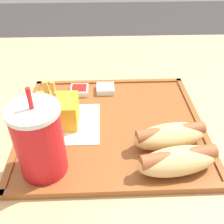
% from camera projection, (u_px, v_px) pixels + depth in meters
% --- Properties ---
extents(food_tray, '(0.38, 0.35, 0.01)m').
position_uv_depth(food_tray, '(112.00, 125.00, 0.57)').
color(food_tray, brown).
rests_on(food_tray, dining_table).
extents(paper_napkin, '(0.16, 0.14, 0.00)m').
position_uv_depth(paper_napkin, '(62.00, 124.00, 0.56)').
color(paper_napkin, white).
rests_on(paper_napkin, food_tray).
extents(soda_cup, '(0.08, 0.08, 0.17)m').
position_uv_depth(soda_cup, '(39.00, 141.00, 0.42)').
color(soda_cup, red).
rests_on(soda_cup, food_tray).
extents(hot_dog_far, '(0.15, 0.08, 0.05)m').
position_uv_depth(hot_dog_far, '(178.00, 160.00, 0.44)').
color(hot_dog_far, '#DBB270').
rests_on(hot_dog_far, food_tray).
extents(hot_dog_near, '(0.15, 0.08, 0.05)m').
position_uv_depth(hot_dog_near, '(170.00, 136.00, 0.49)').
color(hot_dog_near, '#DBB270').
rests_on(hot_dog_near, food_tray).
extents(fries_carton, '(0.09, 0.07, 0.11)m').
position_uv_depth(fries_carton, '(56.00, 111.00, 0.54)').
color(fries_carton, gold).
rests_on(fries_carton, food_tray).
extents(sauce_cup_mayo, '(0.04, 0.04, 0.02)m').
position_uv_depth(sauce_cup_mayo, '(105.00, 89.00, 0.66)').
color(sauce_cup_mayo, silver).
rests_on(sauce_cup_mayo, food_tray).
extents(sauce_cup_ketchup, '(0.04, 0.04, 0.02)m').
position_uv_depth(sauce_cup_ketchup, '(79.00, 90.00, 0.65)').
color(sauce_cup_ketchup, silver).
rests_on(sauce_cup_ketchup, food_tray).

